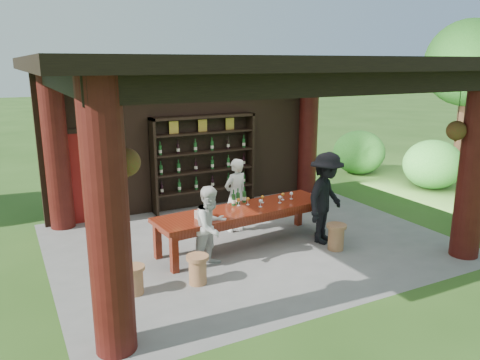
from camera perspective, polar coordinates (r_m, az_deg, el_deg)
name	(u,v)px	position (r m, az deg, el deg)	size (l,w,h in m)	color
ground	(249,241)	(9.30, 1.14, -7.43)	(90.00, 90.00, 0.00)	#2D5119
pavilion	(239,131)	(9.11, -0.15, 6.02)	(7.50, 6.00, 3.60)	slate
wine_shelf	(204,162)	(11.14, -4.40, 2.19)	(2.53, 0.38, 2.23)	black
tasting_table	(244,214)	(8.86, 0.53, -4.18)	(3.57, 1.23, 0.75)	#5E1B0D
stool_near_left	(198,269)	(7.55, -5.18, -10.73)	(0.36, 0.36, 0.47)	#9A5F3D
stool_near_right	(336,236)	(8.99, 11.63, -6.73)	(0.38, 0.38, 0.49)	#9A5F3D
stool_far_left	(134,279)	(7.39, -12.77, -11.71)	(0.34, 0.34, 0.45)	#9A5F3D
host	(236,195)	(9.60, -0.53, -1.88)	(0.56, 0.37, 1.53)	silver
guest_woman	(211,227)	(7.99, -3.57, -5.70)	(0.69, 0.54, 1.42)	silver
guest_man	(326,198)	(9.12, 10.42, -2.18)	(1.15, 0.66, 1.78)	black
table_bottles	(239,196)	(9.05, -0.17, -1.97)	(0.36, 0.17, 0.31)	#194C1E
table_glasses	(266,199)	(9.14, 3.25, -2.37)	(1.21, 0.32, 0.15)	silver
napkin_basket	(203,214)	(8.28, -4.51, -4.20)	(0.26, 0.18, 0.14)	#BF6672
shrubs	(296,200)	(10.10, 6.87, -2.40)	(14.89, 7.84, 1.36)	#194C14
trees	(353,65)	(11.88, 13.59, 13.52)	(21.95, 10.92, 4.80)	#3F2819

